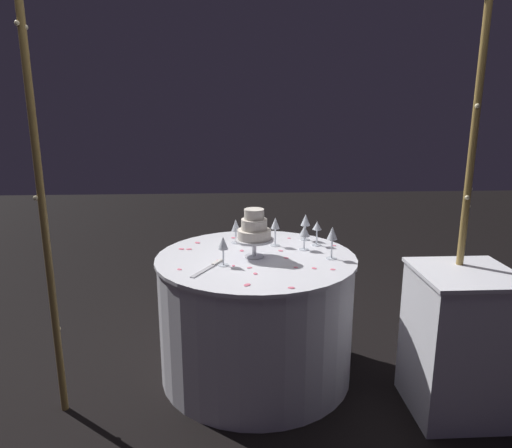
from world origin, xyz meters
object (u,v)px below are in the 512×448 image
tiered_cake (254,230)px  wine_glass_5 (332,235)px  decorative_arch (260,148)px  wine_glass_1 (275,225)px  wine_glass_0 (317,227)px  wine_glass_3 (306,221)px  wine_glass_4 (304,232)px  main_table (256,316)px  side_table (459,342)px  wine_glass_6 (223,245)px  cake_knife (209,267)px  wine_glass_2 (236,226)px

tiered_cake → wine_glass_5: size_ratio=1.51×
decorative_arch → wine_glass_1: size_ratio=12.03×
wine_glass_0 → wine_glass_5: size_ratio=0.82×
wine_glass_3 → wine_glass_4: bearing=79.4°
main_table → wine_glass_1: 0.55m
side_table → wine_glass_0: (0.64, -0.61, 0.46)m
wine_glass_4 → wine_glass_6: (0.48, 0.26, 0.01)m
main_table → side_table: (-1.03, 0.41, 0.02)m
side_table → wine_glass_6: wine_glass_6 is taller
main_table → wine_glass_6: size_ratio=7.09×
tiered_cake → wine_glass_4: 0.33m
wine_glass_1 → cake_knife: bearing=45.2°
wine_glass_3 → decorative_arch: bearing=62.1°
wine_glass_3 → wine_glass_4: wine_glass_3 is taller
main_table → wine_glass_5: wine_glass_5 is taller
wine_glass_0 → cake_knife: bearing=30.9°
wine_glass_2 → wine_glass_5: (-0.53, 0.34, 0.03)m
wine_glass_1 → wine_glass_4: bearing=150.6°
wine_glass_6 → side_table: bearing=167.6°
main_table → cake_knife: (0.26, 0.19, 0.37)m
wine_glass_3 → wine_glass_0: bearing=113.0°
decorative_arch → wine_glass_2: bearing=-79.1°
wine_glass_4 → wine_glass_3: bearing=-100.6°
decorative_arch → main_table: decorative_arch is taller
main_table → wine_glass_1: bearing=-122.4°
wine_glass_3 → cake_knife: size_ratio=0.63×
tiered_cake → wine_glass_0: size_ratio=1.85×
wine_glass_4 → wine_glass_1: bearing=-29.4°
wine_glass_2 → wine_glass_4: 0.44m
wine_glass_3 → wine_glass_4: size_ratio=1.15×
tiered_cake → cake_knife: (0.25, 0.17, -0.16)m
wine_glass_4 → tiered_cake: bearing=22.5°
decorative_arch → wine_glass_6: (0.18, -0.16, -0.52)m
wine_glass_6 → cake_knife: (0.08, 0.04, -0.11)m
main_table → wine_glass_3: 0.68m
wine_glass_1 → wine_glass_3: bearing=-150.0°
wine_glass_2 → wine_glass_5: 0.63m
main_table → wine_glass_1: size_ratio=6.44×
wine_glass_5 → wine_glass_3: bearing=-77.0°
tiered_cake → wine_glass_5: 0.44m
wine_glass_0 → wine_glass_6: (0.57, 0.35, 0.00)m
wine_glass_1 → wine_glass_3: (-0.20, -0.12, -0.01)m
wine_glass_0 → wine_glass_4: wine_glass_0 is taller
tiered_cake → wine_glass_3: bearing=-135.6°
tiered_cake → wine_glass_6: tiered_cake is taller
wine_glass_2 → side_table: bearing=148.8°
wine_glass_4 → cake_knife: bearing=28.4°
decorative_arch → wine_glass_3: bearing=-117.9°
wine_glass_2 → wine_glass_3: 0.45m
wine_glass_0 → cake_knife: 0.76m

